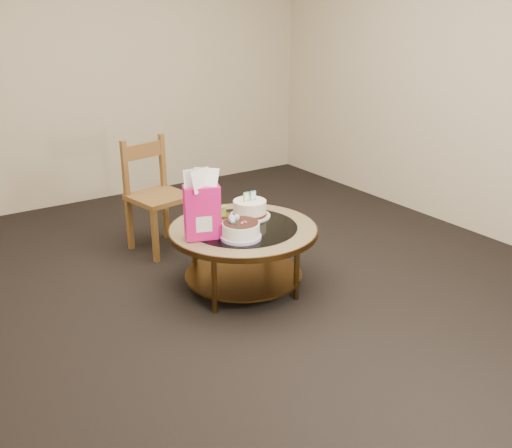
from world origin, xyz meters
TOP-DOWN VIEW (x-y plane):
  - ground at (0.00, 0.00)m, footprint 5.00×5.00m
  - room_walls at (0.00, 0.00)m, footprint 4.52×5.02m
  - coffee_table at (0.00, -0.00)m, footprint 1.02×1.02m
  - decorated_cake at (-0.12, -0.17)m, footprint 0.26×0.26m
  - cream_cake at (0.14, 0.14)m, footprint 0.29×0.29m
  - gift_bag at (-0.32, -0.02)m, footprint 0.25×0.22m
  - pillar_candle at (-0.03, 0.24)m, footprint 0.12×0.12m
  - dining_chair at (-0.20, 0.98)m, footprint 0.48×0.48m

SIDE VIEW (x-z plane):
  - ground at x=0.00m, z-range 0.00..0.00m
  - coffee_table at x=0.00m, z-range 0.15..0.61m
  - dining_chair at x=-0.20m, z-range 0.01..0.90m
  - pillar_candle at x=-0.03m, z-range 0.44..0.53m
  - decorated_cake at x=-0.12m, z-range 0.43..0.59m
  - cream_cake at x=0.14m, z-range 0.42..0.61m
  - gift_bag at x=-0.32m, z-range 0.46..0.91m
  - room_walls at x=0.00m, z-range 0.24..2.85m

